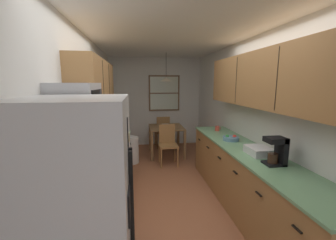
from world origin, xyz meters
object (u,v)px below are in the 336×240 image
Objects in this scene: dining_chair_near at (168,143)px; microwave_over_range at (77,101)px; fruit_bowl at (231,138)px; table_serving_bowl at (165,125)px; storage_canister at (102,148)px; dish_rack at (259,151)px; trash_bin at (131,150)px; dining_table at (166,131)px; stove_range at (96,213)px; mug_by_coffeemaker at (217,128)px; coffee_maker at (277,150)px; dining_chair_far at (163,130)px; refrigerator at (81,219)px.

microwave_over_range is at bearing -116.13° from dining_chair_near.
fruit_bowl is 1.29× the size of table_serving_bowl.
dish_rack is at bearing -7.35° from storage_canister.
trash_bin is at bearing 167.59° from dining_chair_near.
storage_canister is at bearing -98.25° from trash_bin.
dining_table is at bearing -16.07° from table_serving_bowl.
microwave_over_range is (-0.11, 0.00, 1.18)m from stove_range.
fruit_bowl is at bearing -92.98° from mug_by_coffeemaker.
fruit_bowl is at bearing 13.35° from storage_canister.
stove_range is at bearing -89.49° from storage_canister.
stove_range is 1.19m from microwave_over_range.
stove_range is 3.41× the size of coffee_maker.
dining_chair_near is 1.48× the size of trash_bin.
dining_chair_far is at bearing 70.10° from storage_canister.
refrigerator is 0.81m from stove_range.
dining_chair_near is 2.25m from storage_canister.
stove_range is 3.99m from dining_chair_far.
dining_chair_near is at bearing -94.43° from dining_table.
dining_chair_far is at bearing 89.75° from table_serving_bowl.
storage_canister is 0.56× the size of dish_rack.
storage_canister is (-0.01, 0.62, 0.52)m from stove_range.
fruit_bowl reaches higher than trash_bin.
mug_by_coffeemaker reaches higher than table_serving_bowl.
dining_table is at bearing 111.10° from fruit_bowl.
refrigerator is 1.07m from microwave_over_range.
microwave_over_range is at bearing -108.32° from dining_chair_far.
mug_by_coffeemaker is 0.72m from fruit_bowl.
microwave_over_range is at bearing 179.97° from stove_range.
fruit_bowl is at bearing -68.90° from dining_table.
table_serving_bowl is at bearing 107.50° from dish_rack.
microwave_over_range is (-0.16, 0.71, 0.79)m from refrigerator.
dining_table is 3.31m from coffee_maker.
storage_canister is (-0.30, -2.07, 0.69)m from trash_bin.
refrigerator is 1.93× the size of dining_chair_near.
trash_bin is at bearing 85.79° from refrigerator.
coffee_maker is at bearing -74.27° from table_serving_bowl.
refrigerator is 2.26m from dish_rack.
dining_table is at bearing 107.15° from dish_rack.
table_serving_bowl is at bearing 87.40° from dining_chair_near.
microwave_over_range reaches higher than storage_canister.
table_serving_bowl is (-0.82, 2.08, -0.17)m from fruit_bowl.
dining_chair_near is at bearing 141.82° from mug_by_coffeemaker.
mug_by_coffeemaker is (0.84, -1.35, 0.33)m from dining_table.
coffee_maker is at bearing -86.22° from fruit_bowl.
fruit_bowl is at bearing 27.68° from microwave_over_range.
dining_chair_far is 1.43m from trash_bin.
dining_chair_near is (1.23, 2.51, -1.15)m from microwave_over_range.
dining_chair_near is 1.00× the size of dining_chair_far.
dining_chair_near is at bearing 66.00° from stove_range.
dining_table is 0.66m from dining_chair_far.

